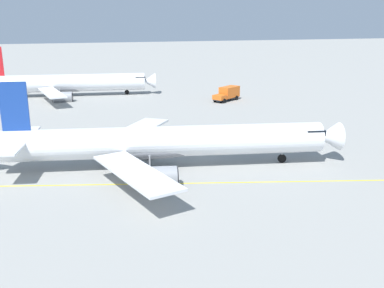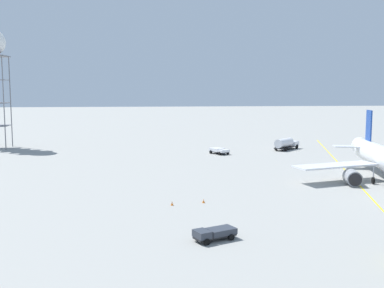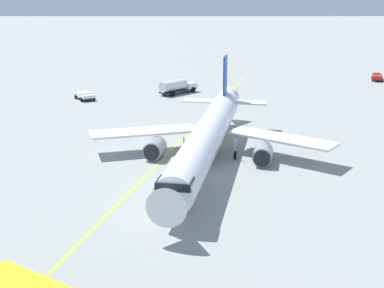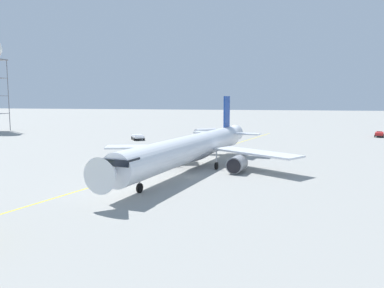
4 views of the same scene
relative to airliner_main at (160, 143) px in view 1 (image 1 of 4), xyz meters
name	(u,v)px [view 1 (image 1 of 4)]	position (x,y,z in m)	size (l,w,h in m)	color
ground_plane	(201,163)	(5.37, 0.14, -3.12)	(600.00, 600.00, 0.00)	gray
airliner_main	(160,143)	(0.00, 0.00, 0.00)	(45.73, 31.77, 10.99)	white
airliner_secondary	(66,84)	(-9.73, 57.45, -0.20)	(42.36, 34.44, 12.09)	white
catering_truck_truck	(228,93)	(24.95, 40.68, -1.46)	(7.53, 6.25, 3.10)	#232326
taxiway_centreline	(137,184)	(-3.85, -4.93, -3.11)	(118.73, 30.85, 0.01)	yellow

